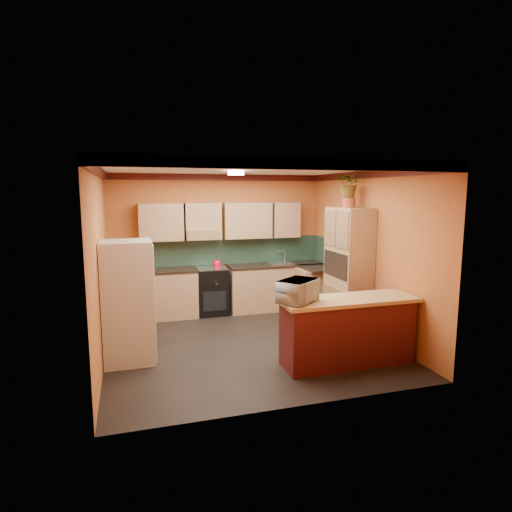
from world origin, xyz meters
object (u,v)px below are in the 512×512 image
(fridge, at_px, (128,302))
(breakfast_bar, at_px, (347,333))
(stove, at_px, (212,291))
(pantry, at_px, (348,270))
(base_cabinets_back, at_px, (243,289))
(microwave, at_px, (298,291))

(fridge, distance_m, breakfast_bar, 3.06)
(breakfast_bar, bearing_deg, fridge, 161.42)
(stove, xyz_separation_m, fridge, (-1.55, -2.00, 0.39))
(fridge, bearing_deg, pantry, 5.98)
(fridge, relative_size, pantry, 0.81)
(pantry, distance_m, breakfast_bar, 1.64)
(stove, relative_size, pantry, 0.43)
(base_cabinets_back, relative_size, microwave, 6.79)
(pantry, height_order, microwave, pantry)
(pantry, bearing_deg, fridge, -174.02)
(stove, xyz_separation_m, microwave, (0.58, -2.97, 0.62))
(pantry, bearing_deg, stove, 141.65)
(base_cabinets_back, height_order, stove, stove)
(stove, relative_size, fridge, 0.54)
(fridge, xyz_separation_m, pantry, (3.60, 0.38, 0.20))
(base_cabinets_back, relative_size, pantry, 1.74)
(base_cabinets_back, distance_m, stove, 0.63)
(microwave, bearing_deg, fridge, 117.01)
(microwave, bearing_deg, base_cabinets_back, 50.61)
(stove, height_order, pantry, pantry)
(stove, relative_size, microwave, 1.69)
(breakfast_bar, height_order, microwave, microwave)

